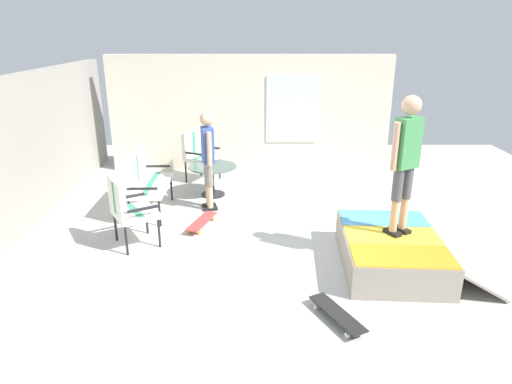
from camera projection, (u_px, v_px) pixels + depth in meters
ground_plane at (282, 248)px, 6.58m from camera, size 12.00×12.00×0.10m
house_facade at (251, 114)px, 9.71m from camera, size 0.23×6.00×2.46m
skate_ramp at (393, 250)px, 5.92m from camera, size 1.82×1.91×0.44m
patio_bench at (144, 178)px, 7.52m from camera, size 1.26×0.57×1.02m
patio_chair_near_house at (198, 151)px, 9.20m from camera, size 0.80×0.77×1.02m
patio_chair_by_wall at (127, 206)px, 6.34m from camera, size 0.82×0.79×1.02m
patio_table at (212, 175)px, 8.39m from camera, size 0.90×0.90×0.57m
person_watching at (208, 154)px, 7.57m from camera, size 0.47×0.30×1.68m
person_skater at (406, 155)px, 5.56m from camera, size 0.35×0.43×1.78m
skateboard_by_bench at (202, 222)px, 7.15m from camera, size 0.82×0.44×0.10m
skateboard_spare at (337, 314)px, 4.83m from camera, size 0.80×0.54×0.10m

